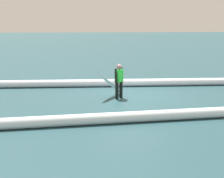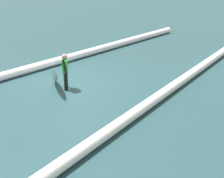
{
  "view_description": "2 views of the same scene",
  "coord_description": "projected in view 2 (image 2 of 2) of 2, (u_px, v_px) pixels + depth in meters",
  "views": [
    {
      "loc": [
        2.45,
        13.79,
        3.08
      ],
      "look_at": [
        1.11,
        2.11,
        0.77
      ],
      "focal_mm": 54.65,
      "sensor_mm": 36.0,
      "label": 1
    },
    {
      "loc": [
        7.83,
        8.78,
        4.69
      ],
      "look_at": [
        0.75,
        2.71,
        0.72
      ],
      "focal_mm": 49.51,
      "sensor_mm": 36.0,
      "label": 2
    }
  ],
  "objects": [
    {
      "name": "surfer",
      "position": [
        65.0,
        70.0,
        11.68
      ],
      "size": [
        0.39,
        0.56,
        1.41
      ],
      "rotation": [
        0.0,
        0.0,
        3.95
      ],
      "color": "black",
      "rests_on": "ground_plane"
    },
    {
      "name": "ground_plane",
      "position": [
        74.0,
        83.0,
        12.56
      ],
      "size": [
        182.85,
        182.85,
        0.0
      ],
      "primitive_type": "plane",
      "color": "#204048"
    },
    {
      "name": "wave_crest_midground",
      "position": [
        171.0,
        88.0,
        11.65
      ],
      "size": [
        20.28,
        1.89,
        0.35
      ],
      "primitive_type": "cylinder",
      "rotation": [
        0.0,
        1.57,
        0.08
      ],
      "color": "white",
      "rests_on": "ground_plane"
    },
    {
      "name": "wave_crest_foreground",
      "position": [
        39.0,
        66.0,
        13.94
      ],
      "size": [
        20.9,
        1.3,
        0.36
      ],
      "primitive_type": "cylinder",
      "rotation": [
        0.0,
        1.57,
        -0.05
      ],
      "color": "white",
      "rests_on": "ground_plane"
    },
    {
      "name": "surfboard",
      "position": [
        54.0,
        76.0,
        11.74
      ],
      "size": [
        1.32,
        1.46,
        1.14
      ],
      "color": "white",
      "rests_on": "ground_plane"
    }
  ]
}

